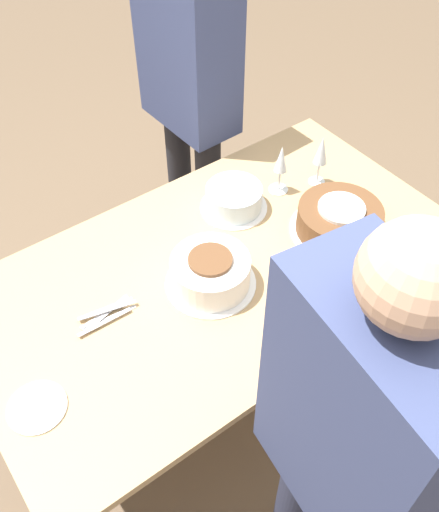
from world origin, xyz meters
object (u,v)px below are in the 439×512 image
Objects in this scene: wine_glass_far at (281,162)px; person_watching at (189,79)px; cake_front_chocolate at (339,220)px; cake_center_white at (210,272)px; person_cutting at (351,447)px; wine_glass_near at (321,153)px; cake_back_decorated at (234,199)px.

person_watching reaches higher than wine_glass_far.
person_watching is (-0.04, 0.82, 0.15)m from cake_front_chocolate.
cake_center_white is 0.51m from wine_glass_far.
wine_glass_far is at bearing -25.47° from person_cutting.
cake_center_white is 0.71m from person_cutting.
wine_glass_near reaches higher than cake_center_white.
person_cutting reaches higher than person_watching.
wine_glass_far is 0.12× the size of person_cutting.
cake_front_chocolate is at bearing -117.54° from wine_glass_near.
wine_glass_near is at bearing -33.06° from person_cutting.
wine_glass_near reaches higher than cake_front_chocolate.
cake_front_chocolate is 1.67× the size of wine_glass_far.
cake_front_chocolate is at bearing -36.95° from person_cutting.
wine_glass_near is 1.12m from person_cutting.
cake_center_white is 1.42× the size of wine_glass_near.
wine_glass_far is 1.07m from person_cutting.
cake_center_white is 1.47× the size of wine_glass_far.
cake_front_chocolate is at bearing -85.32° from wine_glass_far.
person_watching is (-0.02, 0.54, 0.08)m from wine_glass_far.
person_watching is at bearing 59.51° from cake_center_white.
wine_glass_far is 0.54m from person_watching.
cake_front_chocolate is 0.20× the size of person_watching.
cake_center_white is 0.18× the size of person_watching.
cake_front_chocolate is at bearing -7.72° from cake_center_white.
wine_glass_near is 0.12× the size of person_cutting.
wine_glass_near is at bearing -19.46° from wine_glass_far.
person_cutting is (-0.61, -0.62, 0.16)m from cake_front_chocolate.
person_cutting is at bearing -23.94° from person_watching.
person_cutting is at bearing -113.26° from cake_back_decorated.
cake_front_chocolate is (0.48, -0.07, -0.00)m from cake_center_white.
cake_front_chocolate is at bearing -54.64° from cake_back_decorated.
wine_glass_near reaches higher than wine_glass_far.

